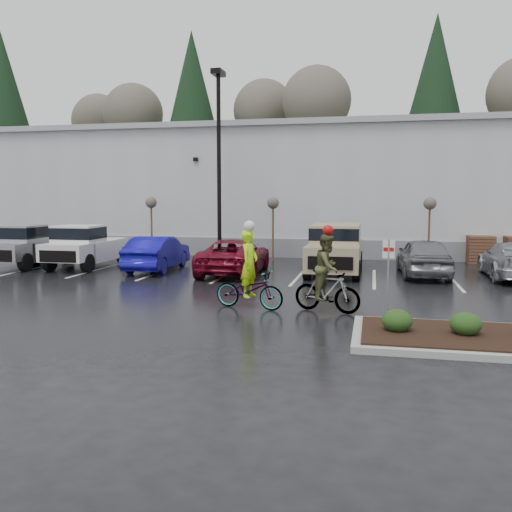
% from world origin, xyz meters
% --- Properties ---
extents(ground, '(120.00, 120.00, 0.00)m').
position_xyz_m(ground, '(0.00, 0.00, 0.00)').
color(ground, black).
rests_on(ground, ground).
extents(warehouse, '(60.50, 15.50, 7.20)m').
position_xyz_m(warehouse, '(0.00, 21.99, 3.65)').
color(warehouse, '#B4B6B9').
rests_on(warehouse, ground).
extents(wooded_ridge, '(80.00, 25.00, 6.00)m').
position_xyz_m(wooded_ridge, '(0.00, 45.00, 3.00)').
color(wooded_ridge, '#2B421B').
rests_on(wooded_ridge, ground).
extents(lamppost, '(0.50, 1.00, 9.22)m').
position_xyz_m(lamppost, '(-4.00, 12.00, 5.69)').
color(lamppost, black).
rests_on(lamppost, ground).
extents(sapling_west, '(0.60, 0.60, 3.20)m').
position_xyz_m(sapling_west, '(-8.00, 13.00, 2.73)').
color(sapling_west, '#4E2D1F').
rests_on(sapling_west, ground).
extents(sapling_mid, '(0.60, 0.60, 3.20)m').
position_xyz_m(sapling_mid, '(-1.50, 13.00, 2.73)').
color(sapling_mid, '#4E2D1F').
rests_on(sapling_mid, ground).
extents(sapling_east, '(0.60, 0.60, 3.20)m').
position_xyz_m(sapling_east, '(6.00, 13.00, 2.73)').
color(sapling_east, '#4E2D1F').
rests_on(sapling_east, ground).
extents(pallet_stack_a, '(1.20, 1.20, 1.35)m').
position_xyz_m(pallet_stack_a, '(8.50, 14.00, 0.68)').
color(pallet_stack_a, '#4E2D1F').
rests_on(pallet_stack_a, ground).
extents(shrub_a, '(0.70, 0.70, 0.52)m').
position_xyz_m(shrub_a, '(4.00, -1.00, 0.41)').
color(shrub_a, '#173813').
rests_on(shrub_a, curb_island).
extents(shrub_b, '(0.70, 0.70, 0.52)m').
position_xyz_m(shrub_b, '(5.50, -1.00, 0.41)').
color(shrub_b, '#173813').
rests_on(shrub_b, curb_island).
extents(fire_lane_sign, '(0.30, 0.05, 2.20)m').
position_xyz_m(fire_lane_sign, '(3.80, 0.20, 1.41)').
color(fire_lane_sign, gray).
rests_on(fire_lane_sign, ground).
extents(pickup_silver, '(2.10, 5.20, 1.96)m').
position_xyz_m(pickup_silver, '(-12.17, 8.71, 0.98)').
color(pickup_silver, '#97999E').
rests_on(pickup_silver, ground).
extents(pickup_white, '(2.10, 5.20, 1.96)m').
position_xyz_m(pickup_white, '(-9.39, 9.01, 0.98)').
color(pickup_white, silver).
rests_on(pickup_white, ground).
extents(car_blue, '(1.80, 4.66, 1.51)m').
position_xyz_m(car_blue, '(-5.83, 8.50, 0.76)').
color(car_blue, '#120D92').
rests_on(car_blue, ground).
extents(car_red, '(2.67, 5.36, 1.46)m').
position_xyz_m(car_red, '(-2.28, 8.26, 0.73)').
color(car_red, maroon).
rests_on(car_red, ground).
extents(suv_tan, '(2.20, 5.10, 2.06)m').
position_xyz_m(suv_tan, '(1.86, 9.16, 1.03)').
color(suv_tan, tan).
rests_on(suv_tan, ground).
extents(car_grey, '(2.10, 4.75, 1.59)m').
position_xyz_m(car_grey, '(5.46, 9.18, 0.79)').
color(car_grey, slate).
rests_on(car_grey, ground).
extents(cyclist_hivis, '(2.23, 1.17, 2.57)m').
position_xyz_m(cyclist_hivis, '(-0.08, 1.50, 0.79)').
color(cyclist_hivis, '#3F3F44').
rests_on(cyclist_hivis, ground).
extents(cyclist_olive, '(1.98, 1.10, 2.47)m').
position_xyz_m(cyclist_olive, '(2.17, 1.50, 0.89)').
color(cyclist_olive, '#3F3F44').
rests_on(cyclist_olive, ground).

